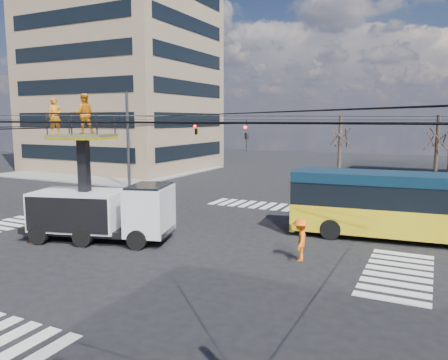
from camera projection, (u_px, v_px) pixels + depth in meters
ground at (172, 241)px, 20.70m from camera, size 120.00×120.00×0.00m
sidewalk_nw at (116, 171)px, 48.52m from camera, size 18.00×18.00×0.12m
crosswalks at (172, 241)px, 20.70m from camera, size 22.40×22.40×0.02m
building_tower at (122, 37)px, 49.53m from camera, size 18.06×16.06×30.00m
overhead_network at (174, 150)px, 20.50m from camera, size 24.24×24.24×8.00m
tree_a at (340, 136)px, 29.89m from camera, size 2.00×2.00×6.00m
tree_b at (437, 137)px, 27.27m from camera, size 2.00×2.00×6.00m
utility_truck at (101, 195)px, 20.58m from camera, size 7.36×4.18×6.94m
city_bus at (435, 206)px, 20.33m from camera, size 13.36×3.93×3.20m
traffic_cone at (34, 236)px, 20.33m from camera, size 0.36×0.36×0.73m
worker_ground at (40, 219)px, 20.85m from camera, size 0.56×1.22×2.04m
flagger at (300, 240)px, 17.77m from camera, size 0.92×1.26×1.75m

